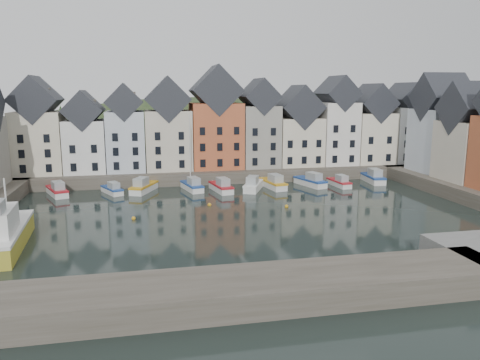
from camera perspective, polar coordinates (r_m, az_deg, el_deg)
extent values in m
plane|color=black|center=(56.90, 1.40, -4.88)|extent=(260.00, 260.00, 0.00)
cube|color=#433E34|center=(85.49, -3.15, 1.12)|extent=(90.00, 16.00, 2.00)
cube|color=#433E34|center=(34.58, -6.76, -13.87)|extent=(50.00, 6.00, 2.00)
ellipsoid|color=black|center=(115.01, -5.00, -6.09)|extent=(153.60, 70.40, 64.00)
sphere|color=black|center=(104.50, -12.58, 6.90)|extent=(5.77, 5.77, 5.77)
sphere|color=black|center=(120.25, 6.46, 7.30)|extent=(5.27, 5.27, 5.27)
sphere|color=black|center=(116.54, 10.74, 6.95)|extent=(5.07, 5.07, 5.07)
sphere|color=black|center=(112.03, 2.15, 6.95)|extent=(5.01, 5.01, 5.01)
sphere|color=black|center=(113.14, -24.65, 5.38)|extent=(3.94, 3.94, 3.94)
sphere|color=black|center=(120.91, 8.10, 7.24)|extent=(5.21, 5.21, 5.21)
sphere|color=black|center=(113.13, -4.37, 7.22)|extent=(5.45, 5.45, 5.45)
sphere|color=black|center=(113.69, 14.66, 6.35)|extent=(4.49, 4.49, 4.49)
cube|color=beige|center=(83.46, -23.25, 4.20)|extent=(7.67, 8.00, 10.07)
cube|color=black|center=(83.05, -23.61, 8.95)|extent=(7.67, 8.16, 7.67)
cube|color=white|center=(82.39, -18.25, 3.95)|extent=(6.56, 8.00, 8.61)
cube|color=black|center=(81.95, -18.50, 8.07)|extent=(6.56, 8.16, 6.56)
cube|color=silver|center=(81.82, -13.72, 4.64)|extent=(6.20, 8.00, 10.02)
cube|color=black|center=(81.41, -13.93, 9.22)|extent=(6.20, 8.16, 6.20)
cube|color=beige|center=(81.88, -8.74, 4.85)|extent=(7.70, 8.00, 10.08)
cube|color=black|center=(81.46, -8.88, 9.71)|extent=(7.70, 8.16, 7.70)
cube|color=#B55733|center=(82.66, -2.94, 5.43)|extent=(8.69, 8.00, 11.28)
cube|color=black|center=(82.30, -3.00, 10.84)|extent=(8.69, 8.16, 8.69)
cube|color=gray|center=(84.20, 2.27, 5.37)|extent=(6.43, 8.00, 10.78)
cube|color=black|center=(83.82, 2.31, 10.12)|extent=(6.43, 8.16, 6.43)
cube|color=beige|center=(86.36, 6.99, 4.69)|extent=(7.88, 8.00, 8.56)
cube|color=black|center=(85.92, 7.09, 8.82)|extent=(7.88, 8.16, 7.88)
cube|color=silver|center=(88.84, 11.52, 5.60)|extent=(6.50, 8.00, 11.27)
cube|color=black|center=(88.50, 11.70, 10.28)|extent=(6.50, 8.16, 6.50)
cube|color=beige|center=(91.91, 15.54, 4.98)|extent=(7.23, 8.00, 9.32)
cube|color=black|center=(91.52, 15.74, 9.00)|extent=(7.23, 8.16, 7.23)
cube|color=white|center=(95.18, 19.24, 5.27)|extent=(6.18, 8.00, 10.32)
cube|color=black|center=(94.84, 19.50, 9.29)|extent=(6.18, 8.16, 6.18)
cube|color=silver|center=(85.20, 23.11, 4.44)|extent=(7.47, 8.00, 10.38)
cube|color=black|center=(84.81, 23.47, 9.25)|extent=(7.62, 8.00, 8.00)
cube|color=beige|center=(78.88, 26.35, 3.19)|extent=(8.14, 8.00, 8.89)
cube|color=black|center=(78.41, 26.75, 7.84)|extent=(8.30, 8.00, 8.00)
sphere|color=orange|center=(63.77, -3.74, -3.03)|extent=(0.50, 0.50, 0.50)
sphere|color=orange|center=(63.06, 5.69, -3.22)|extent=(0.50, 0.50, 0.50)
sphere|color=orange|center=(58.39, -12.84, -4.59)|extent=(0.50, 0.50, 0.50)
cube|color=silver|center=(75.11, -21.39, -1.47)|extent=(4.07, 6.55, 1.16)
cube|color=#A71720|center=(74.99, -21.43, -1.00)|extent=(4.22, 6.71, 0.26)
cube|color=#919798|center=(73.96, -21.30, -0.65)|extent=(2.29, 2.88, 1.26)
cube|color=silver|center=(73.82, -15.33, -1.36)|extent=(3.64, 5.45, 0.97)
cube|color=navy|center=(73.71, -15.35, -0.96)|extent=(3.76, 5.59, 0.22)
cube|color=#919798|center=(72.88, -15.14, -0.66)|extent=(2.00, 2.43, 1.05)
cube|color=silver|center=(73.95, -11.61, -1.11)|extent=(4.50, 6.89, 1.22)
cube|color=orange|center=(73.82, -11.63, -0.60)|extent=(4.66, 7.05, 0.28)
cube|color=#919798|center=(72.79, -11.96, -0.24)|extent=(2.49, 3.06, 1.33)
cube|color=silver|center=(73.94, -5.88, -0.96)|extent=(3.17, 6.42, 1.13)
cube|color=navy|center=(73.81, -5.88, -0.50)|extent=(3.30, 6.56, 0.26)
cube|color=#919798|center=(72.84, -5.66, -0.15)|extent=(1.95, 2.72, 1.23)
cylinder|color=silver|center=(73.56, -6.12, 3.56)|extent=(0.14, 0.14, 11.30)
cube|color=silver|center=(72.77, -2.33, -1.10)|extent=(2.99, 6.60, 1.17)
cube|color=#A71720|center=(72.64, -2.34, -0.61)|extent=(3.12, 6.74, 0.27)
cube|color=#919798|center=(71.63, -2.09, -0.25)|extent=(1.91, 2.77, 1.27)
cube|color=silver|center=(73.76, 1.66, -0.92)|extent=(4.55, 6.86, 1.22)
cube|color=silver|center=(73.63, 1.66, -0.41)|extent=(4.71, 7.03, 0.28)
cube|color=#919798|center=(72.55, 1.52, -0.05)|extent=(2.51, 3.06, 1.33)
cube|color=silver|center=(75.50, 4.01, -0.66)|extent=(3.08, 6.88, 1.22)
cube|color=orange|center=(75.37, 4.01, -0.17)|extent=(3.21, 7.03, 0.28)
cube|color=#919798|center=(74.37, 4.35, 0.20)|extent=(1.97, 2.88, 1.33)
cube|color=silver|center=(77.84, 8.53, -0.41)|extent=(3.82, 6.82, 1.20)
cube|color=navy|center=(77.71, 8.55, 0.06)|extent=(3.97, 6.98, 0.27)
cube|color=#919798|center=(76.84, 9.01, 0.42)|extent=(2.24, 2.95, 1.31)
cube|color=silver|center=(78.40, 11.97, -0.49)|extent=(2.16, 5.68, 1.02)
cube|color=#A71720|center=(78.29, 11.98, -0.10)|extent=(2.26, 5.80, 0.23)
cube|color=#919798|center=(77.48, 12.29, 0.20)|extent=(1.49, 2.33, 1.11)
cube|color=silver|center=(83.26, 15.82, 0.04)|extent=(2.68, 7.02, 1.26)
cube|color=navy|center=(83.14, 15.84, 0.50)|extent=(2.81, 7.17, 0.29)
cube|color=#919798|center=(82.09, 16.14, 0.85)|extent=(1.85, 2.88, 1.37)
cube|color=gold|center=(52.30, -26.75, -6.61)|extent=(4.44, 13.56, 2.23)
cube|color=silver|center=(51.97, -26.87, -5.32)|extent=(4.56, 13.68, 0.33)
cylinder|color=silver|center=(53.52, -26.64, -2.15)|extent=(0.18, 0.18, 4.45)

